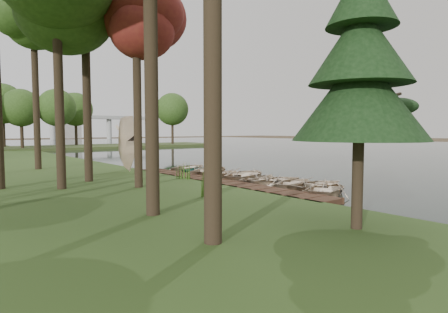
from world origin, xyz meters
TOP-DOWN VIEW (x-y plane):
  - ground at (0.00, 0.00)m, footprint 300.00×300.00m
  - water at (30.00, 20.00)m, footprint 130.00×200.00m
  - boardwalk at (-1.60, 0.00)m, footprint 1.60×16.00m
  - peninsula at (8.00, 50.00)m, footprint 50.00×14.00m
  - far_trees at (4.67, 50.00)m, footprint 45.60×5.60m
  - bridge at (12.31, 120.00)m, footprint 95.90×4.00m
  - building_a at (30.00, 140.00)m, footprint 10.00×8.00m
  - rowboat_0 at (0.76, -6.07)m, footprint 4.06×3.55m
  - rowboat_1 at (1.30, -5.07)m, footprint 3.71×2.78m
  - rowboat_2 at (1.22, -3.67)m, footprint 3.58×2.96m
  - rowboat_3 at (1.07, -2.29)m, footprint 3.85×3.18m
  - rowboat_4 at (0.78, -1.28)m, footprint 3.77×3.16m
  - rowboat_5 at (1.18, 0.32)m, footprint 4.84×4.26m
  - rowboat_6 at (0.99, 1.08)m, footprint 3.91×3.24m
  - rowboat_7 at (1.01, 2.41)m, footprint 3.37×2.72m
  - rowboat_8 at (1.09, 3.84)m, footprint 4.62×4.06m
  - rowboat_9 at (1.21, 5.17)m, footprint 3.13×2.35m
  - rowboat_10 at (1.16, 6.68)m, footprint 4.21×3.64m
  - stored_rowboat at (-3.56, 7.24)m, footprint 3.98×2.94m
  - tree_2 at (-6.22, 0.22)m, footprint 4.44×4.44m
  - tree_6 at (-8.04, 13.05)m, footprint 3.93×3.93m
  - pine_tree at (-4.81, -11.06)m, footprint 3.80×3.80m
  - reeds_0 at (-5.11, -4.18)m, footprint 0.60×0.60m
  - reeds_1 at (-2.60, 1.91)m, footprint 0.60×0.60m
  - reeds_2 at (-2.60, 1.32)m, footprint 0.60×0.60m
  - reeds_3 at (-3.98, 3.53)m, footprint 0.60×0.60m

SIDE VIEW (x-z plane):
  - ground at x=0.00m, z-range 0.00..0.00m
  - water at x=30.00m, z-range 0.00..0.05m
  - boardwalk at x=-1.60m, z-range 0.00..0.30m
  - peninsula at x=8.00m, z-range 0.00..0.45m
  - rowboat_9 at x=1.21m, z-range 0.05..0.67m
  - rowboat_7 at x=1.01m, z-range 0.05..0.67m
  - rowboat_2 at x=1.22m, z-range 0.05..0.69m
  - rowboat_4 at x=0.78m, z-range 0.05..0.72m
  - rowboat_3 at x=1.07m, z-range 0.05..0.74m
  - rowboat_6 at x=0.99m, z-range 0.05..0.75m
  - rowboat_0 at x=0.76m, z-range 0.05..0.75m
  - rowboat_10 at x=1.16m, z-range 0.05..0.78m
  - rowboat_1 at x=1.30m, z-range 0.05..0.78m
  - rowboat_8 at x=1.09m, z-range 0.05..0.84m
  - rowboat_5 at x=1.18m, z-range 0.05..0.88m
  - stored_rowboat at x=-3.56m, z-range 0.30..1.10m
  - reeds_2 at x=-2.60m, z-range 0.30..1.26m
  - reeds_3 at x=-3.98m, z-range 0.30..1.27m
  - reeds_1 at x=-2.60m, z-range 0.30..1.29m
  - reeds_0 at x=-5.11m, z-range 0.30..1.40m
  - pine_tree at x=-4.81m, z-range 1.07..8.73m
  - far_trees at x=4.67m, z-range 2.03..10.83m
  - bridge at x=12.31m, z-range 2.78..11.38m
  - tree_2 at x=-6.22m, z-range 3.38..13.46m
  - building_a at x=30.00m, z-range 0.00..18.00m
  - tree_6 at x=-8.04m, z-range 4.73..17.42m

